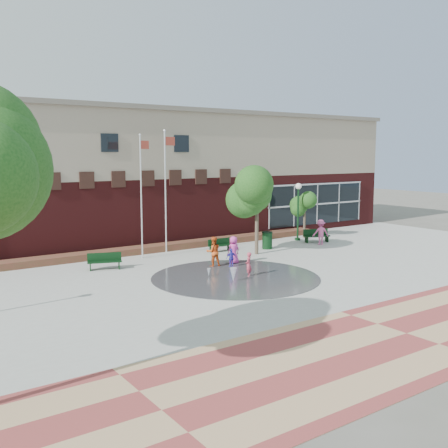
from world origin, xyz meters
TOP-DOWN VIEW (x-y plane):
  - ground at (0.00, 0.00)m, footprint 120.00×120.00m
  - plaza_concrete at (0.00, 4.00)m, footprint 46.00×18.00m
  - paver_band at (0.00, -7.00)m, footprint 46.00×6.00m
  - splash_pad at (0.00, 3.00)m, footprint 8.40×8.40m
  - library_building at (0.00, 17.48)m, footprint 44.40×10.40m
  - flower_bed at (0.00, 11.60)m, footprint 26.00×1.20m
  - flagpole_left at (-1.62, 10.06)m, footprint 0.79×0.40m
  - flagpole_right at (0.50, 11.01)m, footprint 0.91×0.31m
  - lamp_right at (10.30, 9.60)m, footprint 0.43×0.43m
  - bench_left at (-4.67, 8.42)m, footprint 1.85×1.08m
  - bench_mid at (3.34, 9.18)m, footprint 1.64×0.48m
  - bench_right at (10.77, 8.18)m, footprint 1.91×1.10m
  - trash_can at (6.35, 8.21)m, footprint 0.69×0.69m
  - tree_mid at (4.67, 7.19)m, footprint 3.22×3.22m
  - tree_small_right at (11.43, 10.11)m, footprint 1.96×1.96m
  - water_jet_a at (-0.62, 2.33)m, footprint 0.34×0.34m
  - water_jet_b at (-1.00, 3.91)m, footprint 0.18×0.18m
  - child_splash at (0.66, 2.80)m, footprint 0.54×0.53m
  - adult_red at (0.54, 5.79)m, footprint 0.95×0.83m
  - adult_pink at (1.86, 5.72)m, footprint 0.77×0.51m
  - child_blue at (1.25, 5.09)m, footprint 0.64×0.36m
  - person_bench at (10.34, 7.38)m, footprint 1.27×1.04m

SIDE VIEW (x-z plane):
  - ground at x=0.00m, z-range 0.00..0.00m
  - flower_bed at x=0.00m, z-range -0.20..0.20m
  - water_jet_a at x=-0.62m, z-range -0.34..0.34m
  - water_jet_b at x=-1.00m, z-range -0.20..0.20m
  - plaza_concrete at x=0.00m, z-range 0.00..0.01m
  - paver_band at x=0.00m, z-range 0.00..0.01m
  - splash_pad at x=0.00m, z-range 0.00..0.01m
  - bench_mid at x=3.34m, z-range -0.15..0.68m
  - bench_left at x=-4.67m, z-range -0.16..0.74m
  - bench_right at x=10.77m, z-range -0.16..0.76m
  - child_blue at x=1.25m, z-range 0.00..1.03m
  - trash_can at x=6.35m, z-range 0.01..1.15m
  - child_splash at x=0.66m, z-range 0.00..1.25m
  - adult_pink at x=1.86m, z-range 0.00..1.57m
  - adult_red at x=0.54m, z-range 0.00..1.66m
  - person_bench at x=10.34m, z-range 0.00..1.72m
  - tree_small_right at x=11.43m, z-range 0.77..4.12m
  - lamp_right at x=10.30m, z-range 0.50..4.58m
  - tree_mid at x=4.67m, z-range 1.24..6.67m
  - flagpole_left at x=-1.62m, z-range 0.41..7.71m
  - flagpole_right at x=0.50m, z-range 0.45..8.06m
  - library_building at x=0.00m, z-range 0.04..9.24m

